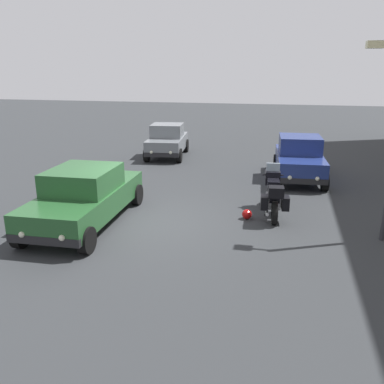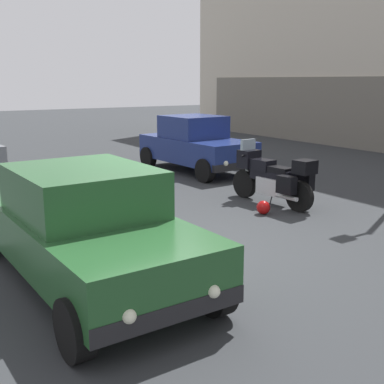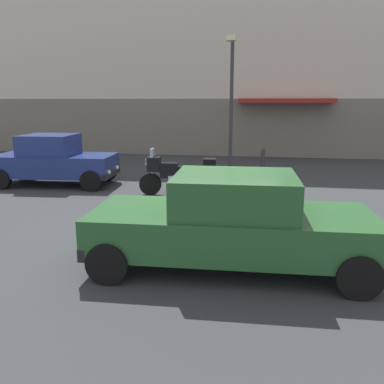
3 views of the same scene
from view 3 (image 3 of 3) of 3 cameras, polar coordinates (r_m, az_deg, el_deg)
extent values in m
plane|color=#2D3033|center=(8.28, 3.26, -6.14)|extent=(80.00, 80.00, 0.00)
cube|color=beige|center=(21.51, 7.69, 22.19)|extent=(35.37, 2.40, 12.45)
cube|color=#6D675C|center=(20.04, 7.15, 9.04)|extent=(31.83, 0.12, 2.80)
cube|color=maroon|center=(19.58, 13.24, 12.53)|extent=(4.40, 1.10, 0.20)
cylinder|color=black|center=(11.74, -5.94, 1.12)|extent=(0.65, 0.20, 0.64)
cylinder|color=black|center=(11.58, 1.99, 1.02)|extent=(0.65, 0.20, 0.64)
cylinder|color=#B7B7BC|center=(11.66, -5.89, 3.19)|extent=(0.33, 0.10, 0.68)
cube|color=#B7B7BC|center=(11.61, -1.81, 1.55)|extent=(0.64, 0.46, 0.36)
cube|color=black|center=(11.56, -1.82, 2.72)|extent=(1.12, 0.39, 0.28)
cube|color=black|center=(11.57, -3.31, 3.61)|extent=(0.55, 0.39, 0.24)
cube|color=black|center=(11.52, -0.83, 3.39)|extent=(0.59, 0.35, 0.12)
cube|color=black|center=(11.61, -5.42, 4.01)|extent=(0.40, 0.47, 0.40)
cube|color=#8C9EAD|center=(11.58, -5.65, 5.48)|extent=(0.12, 0.41, 0.28)
sphere|color=#EAEACC|center=(11.64, -6.30, 4.02)|extent=(0.14, 0.14, 0.14)
cylinder|color=black|center=(11.59, -5.04, 4.50)|extent=(0.10, 0.62, 0.04)
cylinder|color=#B7B7BC|center=(11.39, 1.10, 0.72)|extent=(0.56, 0.14, 0.09)
cube|color=black|center=(11.26, 1.34, 2.03)|extent=(0.42, 0.24, 0.36)
cube|color=black|center=(11.81, 1.46, 2.54)|extent=(0.42, 0.24, 0.36)
cube|color=black|center=(11.46, 2.51, 4.09)|extent=(0.40, 0.43, 0.28)
cylinder|color=black|center=(11.47, -1.15, 0.04)|extent=(0.04, 0.13, 0.29)
sphere|color=#990C0C|center=(10.91, 0.25, -0.68)|extent=(0.28, 0.28, 0.28)
cube|color=navy|center=(13.74, -18.86, 3.65)|extent=(3.90, 1.88, 0.68)
cube|color=navy|center=(13.72, -19.63, 6.37)|extent=(1.69, 1.61, 0.64)
cube|color=#8C9EAD|center=(13.42, -16.71, 6.44)|extent=(0.15, 1.39, 0.54)
cube|color=#8C9EAD|center=(14.06, -22.41, 6.28)|extent=(0.15, 1.39, 0.51)
cube|color=black|center=(13.13, -11.40, 2.62)|extent=(0.23, 1.64, 0.20)
cube|color=black|center=(14.64, -25.40, 2.67)|extent=(0.23, 1.64, 0.20)
cylinder|color=black|center=(13.99, -12.03, 2.80)|extent=(0.65, 0.26, 0.64)
cylinder|color=black|center=(12.54, -14.16, 1.55)|extent=(0.65, 0.26, 0.64)
cylinder|color=black|center=(15.13, -22.57, 2.83)|extent=(0.65, 0.26, 0.64)
cylinder|color=black|center=(13.80, -25.58, 1.67)|extent=(0.65, 0.26, 0.64)
sphere|color=silver|center=(13.52, -10.67, 3.46)|extent=(0.14, 0.14, 0.14)
sphere|color=silver|center=(12.67, -11.80, 2.79)|extent=(0.14, 0.14, 0.14)
cube|color=#235128|center=(6.56, 5.57, -5.43)|extent=(4.56, 1.91, 0.64)
cube|color=#235128|center=(6.39, 6.14, -0.16)|extent=(1.95, 1.68, 0.60)
cube|color=#8C9EAD|center=(6.44, 14.17, -0.39)|extent=(0.11, 1.50, 0.51)
cube|color=#8C9EAD|center=(6.47, -1.85, 0.08)|extent=(0.11, 1.50, 0.48)
cube|color=black|center=(6.93, 24.19, -7.45)|extent=(0.18, 1.76, 0.20)
cube|color=black|center=(7.04, -12.77, -6.29)|extent=(0.18, 1.76, 0.20)
cylinder|color=black|center=(7.63, 19.47, -6.02)|extent=(0.65, 0.24, 0.64)
cylinder|color=black|center=(6.10, 22.67, -11.05)|extent=(0.65, 0.24, 0.64)
cylinder|color=black|center=(7.71, -7.79, -5.17)|extent=(0.65, 0.24, 0.64)
cylinder|color=black|center=(6.21, -11.89, -9.88)|extent=(0.65, 0.24, 0.64)
sphere|color=silver|center=(7.34, 23.60, -5.29)|extent=(0.14, 0.14, 0.14)
cylinder|color=#2D2D33|center=(13.92, 5.59, 11.45)|extent=(0.12, 0.12, 4.74)
cylinder|color=#2D2D33|center=(13.71, 5.70, 20.94)|extent=(0.08, 0.70, 0.08)
cube|color=beige|center=(13.36, 5.59, 20.95)|extent=(0.28, 0.36, 0.16)
cylinder|color=#333338|center=(15.16, 10.02, 4.15)|extent=(0.16, 0.16, 0.90)
sphere|color=#333338|center=(15.10, 10.09, 5.85)|extent=(0.16, 0.16, 0.16)
camera|label=1|loc=(14.76, 50.16, 13.84)|focal=38.36mm
camera|label=2|loc=(7.00, 64.38, 5.31)|focal=46.21mm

